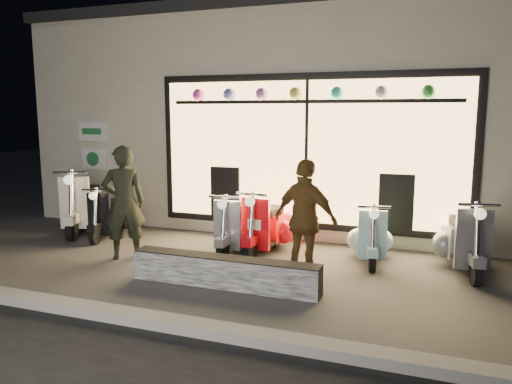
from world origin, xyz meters
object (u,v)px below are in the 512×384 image
Objects in this scene: man at (124,203)px; scooter_red at (269,226)px; woman at (306,220)px; scooter_silver at (239,227)px; graffiti_barrier at (224,272)px.

scooter_red is at bearing 174.78° from man.
scooter_silver is at bearing -17.41° from woman.
scooter_silver is 0.82× the size of woman.
scooter_silver is 0.49m from scooter_red.
man is (-1.46, -1.02, 0.49)m from scooter_silver.
scooter_red is at bearing 90.76° from graffiti_barrier.
man is 1.07× the size of woman.
scooter_red is at bearing -33.01° from woman.
scooter_silver is at bearing 106.09° from graffiti_barrier.
graffiti_barrier is at bearing -85.55° from scooter_red.
woman is at bearing -48.11° from scooter_red.
scooter_silver reaches higher than graffiti_barrier.
woman is at bearing -37.76° from scooter_silver.
scooter_silver is 1.75m from woman.
scooter_red reaches higher than graffiti_barrier.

